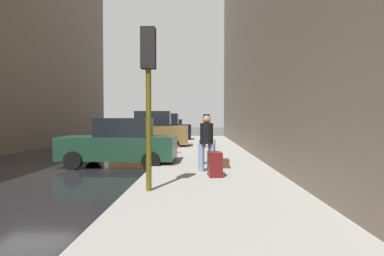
{
  "coord_description": "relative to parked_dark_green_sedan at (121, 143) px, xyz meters",
  "views": [
    {
      "loc": [
        5.64,
        -9.67,
        1.72
      ],
      "look_at": [
        5.27,
        4.15,
        1.35
      ],
      "focal_mm": 28.0,
      "sensor_mm": 36.0,
      "label": 1
    }
  ],
  "objects": [
    {
      "name": "parked_black_suv",
      "position": [
        -0.0,
        13.32,
        0.18
      ],
      "size": [
        4.64,
        2.14,
        2.25
      ],
      "color": "black",
      "rests_on": "ground_plane"
    },
    {
      "name": "fire_hydrant",
      "position": [
        1.8,
        2.92,
        -0.35
      ],
      "size": [
        0.42,
        0.22,
        0.7
      ],
      "color": "red",
      "rests_on": "sidewalk"
    },
    {
      "name": "sidewalk",
      "position": [
        3.35,
        -1.48,
        -0.77
      ],
      "size": [
        4.0,
        40.0,
        0.15
      ],
      "primitive_type": "cube",
      "color": "gray",
      "rests_on": "ground_plane"
    },
    {
      "name": "pedestrian_in_jeans",
      "position": [
        3.19,
        -2.03,
        0.26
      ],
      "size": [
        0.51,
        0.43,
        1.71
      ],
      "color": "#728CB2",
      "rests_on": "sidewalk"
    },
    {
      "name": "duffel_bag",
      "position": [
        3.79,
        -1.24,
        -0.56
      ],
      "size": [
        0.32,
        0.44,
        0.28
      ],
      "color": "#472D19",
      "rests_on": "sidewalk"
    },
    {
      "name": "pedestrian_with_fedora",
      "position": [
        3.22,
        -0.5,
        0.29
      ],
      "size": [
        0.51,
        0.44,
        1.78
      ],
      "color": "black",
      "rests_on": "sidewalk"
    },
    {
      "name": "parked_blue_sedan",
      "position": [
        0.0,
        20.28,
        0.0
      ],
      "size": [
        4.2,
        2.06,
        1.79
      ],
      "color": "navy",
      "rests_on": "ground_plane"
    },
    {
      "name": "parked_bronze_suv",
      "position": [
        -0.0,
        6.94,
        0.18
      ],
      "size": [
        4.67,
        2.19,
        2.25
      ],
      "color": "brown",
      "rests_on": "ground_plane"
    },
    {
      "name": "parked_dark_green_sedan",
      "position": [
        0.0,
        0.0,
        0.0
      ],
      "size": [
        4.23,
        2.12,
        1.79
      ],
      "color": "#193828",
      "rests_on": "ground_plane"
    },
    {
      "name": "ground_plane",
      "position": [
        -2.65,
        -1.48,
        -0.85
      ],
      "size": [
        120.0,
        120.0,
        0.0
      ],
      "primitive_type": "plane",
      "color": "black"
    },
    {
      "name": "pedestrian_in_tan_coat",
      "position": [
        3.38,
        6.03,
        0.26
      ],
      "size": [
        0.53,
        0.5,
        1.71
      ],
      "color": "black",
      "rests_on": "sidewalk"
    },
    {
      "name": "traffic_light",
      "position": [
        1.85,
        -4.57,
        1.91
      ],
      "size": [
        0.32,
        0.32,
        3.6
      ],
      "color": "#514C0F",
      "rests_on": "sidewalk"
    },
    {
      "name": "rolling_suitcase",
      "position": [
        3.4,
        -2.82,
        -0.36
      ],
      "size": [
        0.42,
        0.59,
        1.04
      ],
      "color": "#591414",
      "rests_on": "sidewalk"
    }
  ]
}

